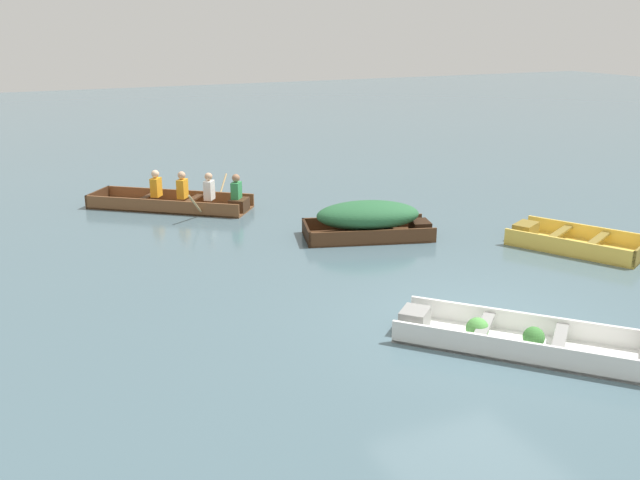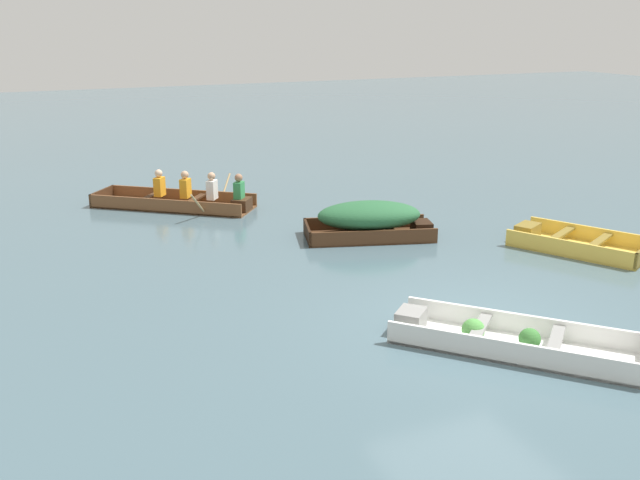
{
  "view_description": "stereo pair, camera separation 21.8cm",
  "coord_description": "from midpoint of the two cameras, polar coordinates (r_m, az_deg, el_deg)",
  "views": [
    {
      "loc": [
        -6.21,
        -7.73,
        4.23
      ],
      "look_at": [
        -0.92,
        3.62,
        0.35
      ],
      "focal_mm": 40.0,
      "sensor_mm": 36.0,
      "label": 1
    },
    {
      "loc": [
        -6.01,
        -7.82,
        4.23
      ],
      "look_at": [
        -0.92,
        3.62,
        0.35
      ],
      "focal_mm": 40.0,
      "sensor_mm": 36.0,
      "label": 2
    }
  ],
  "objects": [
    {
      "name": "skiff_yellow_near_moored",
      "position": [
        14.6,
        19.0,
        -0.13
      ],
      "size": [
        2.23,
        2.74,
        0.33
      ],
      "color": "#E5BC47",
      "rests_on": "ground"
    },
    {
      "name": "ground_plane",
      "position": [
        10.75,
        12.18,
        -6.36
      ],
      "size": [
        80.0,
        80.0,
        0.0
      ],
      "primitive_type": "plane",
      "color": "#47606B"
    },
    {
      "name": "skiff_dark_varnish_mid_moored",
      "position": [
        14.39,
        3.5,
        1.77
      ],
      "size": [
        2.77,
        1.81,
        0.75
      ],
      "color": "#4C2D19",
      "rests_on": "ground"
    },
    {
      "name": "rowboat_wooden_brown_with_crew",
      "position": [
        16.96,
        -11.44,
        3.16
      ],
      "size": [
        3.64,
        3.18,
        0.89
      ],
      "color": "brown",
      "rests_on": "ground"
    },
    {
      "name": "dinghy_white_foreground",
      "position": [
        10.0,
        14.26,
        -7.62
      ],
      "size": [
        2.97,
        3.11,
        0.36
      ],
      "color": "white",
      "rests_on": "ground"
    }
  ]
}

